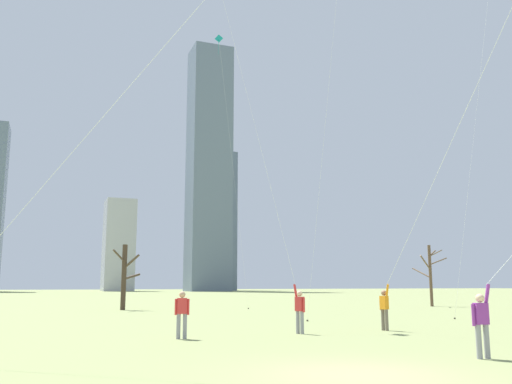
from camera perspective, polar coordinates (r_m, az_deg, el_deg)
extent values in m
plane|color=#848E56|center=(12.16, 10.78, -18.27)|extent=(400.00, 400.00, 0.00)
cylinder|color=silver|center=(14.76, -9.81, 14.54)|extent=(8.94, 3.90, 12.05)
cylinder|color=gray|center=(21.36, 4.84, -13.46)|extent=(0.14, 0.14, 0.85)
cylinder|color=gray|center=(21.50, 4.40, -13.44)|extent=(0.14, 0.14, 0.85)
cube|color=red|center=(21.39, 4.59, -11.59)|extent=(0.31, 0.39, 0.54)
sphere|color=beige|center=(21.38, 4.58, -10.54)|extent=(0.22, 0.22, 0.22)
cylinder|color=red|center=(21.25, 5.02, -11.69)|extent=(0.09, 0.09, 0.55)
cylinder|color=red|center=(21.52, 4.16, -10.32)|extent=(0.16, 0.22, 0.56)
cylinder|color=silver|center=(27.01, -1.21, 11.22)|extent=(1.21, 8.55, 19.27)
cylinder|color=#726656|center=(23.53, 13.14, -12.89)|extent=(0.14, 0.14, 0.85)
cylinder|color=#726656|center=(23.37, 13.51, -12.90)|extent=(0.14, 0.14, 0.85)
cube|color=orange|center=(23.42, 13.26, -11.20)|extent=(0.24, 0.36, 0.54)
sphere|color=#9E7051|center=(23.41, 13.22, -10.24)|extent=(0.22, 0.22, 0.22)
cylinder|color=orange|center=(23.58, 12.91, -11.28)|extent=(0.09, 0.09, 0.55)
cylinder|color=orange|center=(23.25, 13.56, -10.03)|extent=(0.12, 0.21, 0.56)
cylinder|color=silver|center=(19.73, 19.46, 4.24)|extent=(1.11, 9.41, 9.12)
cylinder|color=gray|center=(15.38, 22.29, -14.29)|extent=(0.14, 0.14, 0.85)
cylinder|color=gray|center=(15.50, 22.99, -14.20)|extent=(0.14, 0.14, 0.85)
cube|color=purple|center=(15.39, 22.47, -11.68)|extent=(0.37, 0.26, 0.54)
sphere|color=beige|center=(15.38, 22.38, -10.23)|extent=(0.22, 0.22, 0.22)
cylinder|color=purple|center=(15.28, 21.80, -11.86)|extent=(0.09, 0.09, 0.55)
cylinder|color=purple|center=(15.49, 23.02, -9.87)|extent=(0.22, 0.13, 0.56)
cylinder|color=gray|center=(19.55, -7.45, -13.77)|extent=(0.14, 0.14, 0.85)
cylinder|color=gray|center=(19.54, -8.12, -13.75)|extent=(0.14, 0.14, 0.85)
cube|color=red|center=(19.51, -7.74, -11.73)|extent=(0.37, 0.26, 0.54)
sphere|color=tan|center=(19.49, -7.71, -10.58)|extent=(0.22, 0.22, 0.22)
cylinder|color=red|center=(19.51, -7.11, -11.83)|extent=(0.09, 0.09, 0.55)
cylinder|color=red|center=(19.50, -8.37, -11.81)|extent=(0.09, 0.09, 0.55)
cylinder|color=silver|center=(30.71, 8.07, 15.74)|extent=(2.16, 2.92, 29.86)
cylinder|color=#3F3833|center=(28.60, 5.40, -13.24)|extent=(0.10, 0.10, 0.08)
cylinder|color=silver|center=(35.65, 21.86, 5.74)|extent=(5.70, 1.30, 21.69)
cylinder|color=#3F3833|center=(32.15, 20.08, -12.31)|extent=(0.10, 0.10, 0.08)
cube|color=teal|center=(47.85, -3.91, 15.73)|extent=(0.60, 0.57, 0.79)
cylinder|color=black|center=(47.85, -3.91, 15.73)|extent=(0.09, 0.13, 0.52)
cylinder|color=teal|center=(47.42, -3.94, 14.83)|extent=(0.02, 0.02, 1.11)
cylinder|color=silver|center=(43.93, -2.43, 2.63)|extent=(2.22, 1.38, 22.30)
cylinder|color=#3F3833|center=(42.69, -0.81, -12.08)|extent=(0.10, 0.10, 0.08)
cylinder|color=#423326|center=(41.99, -13.66, -8.63)|extent=(0.37, 0.37, 4.80)
cylinder|color=#423326|center=(42.18, -12.86, -8.62)|extent=(1.27, 0.39, 0.53)
cylinder|color=#423326|center=(41.47, -14.14, -6.50)|extent=(1.11, 1.19, 0.92)
cylinder|color=#423326|center=(41.69, -12.89, -7.10)|extent=(1.10, 1.00, 1.07)
cylinder|color=brown|center=(49.79, 17.79, -8.32)|extent=(0.26, 0.26, 5.23)
cylinder|color=brown|center=(50.50, 18.53, -6.89)|extent=(2.00, 0.27, 0.70)
cylinder|color=brown|center=(50.20, 17.98, -6.12)|extent=(0.93, 0.34, 0.59)
cylinder|color=brown|center=(49.56, 18.28, -6.10)|extent=(0.53, 1.18, 0.56)
cylinder|color=brown|center=(50.46, 16.93, -8.10)|extent=(0.44, 2.03, 0.95)
cylinder|color=brown|center=(49.14, 17.30, -7.05)|extent=(1.53, 0.74, 1.25)
cube|color=slate|center=(155.03, -4.95, 2.69)|extent=(11.24, 9.77, 69.74)
cube|color=slate|center=(170.06, -3.59, -3.07)|extent=(6.69, 10.31, 42.54)
cylinder|color=#99999E|center=(174.86, -3.50, 5.32)|extent=(0.80, 0.80, 8.81)
cube|color=#B2B2B7|center=(159.46, -14.18, -5.43)|extent=(8.16, 10.62, 25.53)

